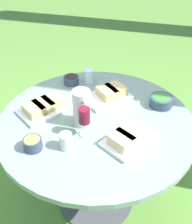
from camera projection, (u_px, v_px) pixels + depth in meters
name	position (u px, v px, depth m)	size (l,w,h in m)	color
ground_plane	(96.00, 198.00, 2.13)	(40.00, 40.00, 0.00)	#5B8C38
dining_table	(96.00, 137.00, 1.75)	(1.17, 1.17, 0.76)	#4C4C51
water_pitcher	(82.00, 108.00, 1.58)	(0.11, 0.10, 0.22)	silver
wine_glass	(84.00, 117.00, 1.49)	(0.06, 0.06, 0.18)	silver
platter_bread_main	(127.00, 139.00, 1.49)	(0.29, 0.34, 0.08)	white
platter_charcuterie	(110.00, 94.00, 1.83)	(0.26, 0.33, 0.08)	white
platter_sandwich_side	(44.00, 107.00, 1.72)	(0.29, 0.34, 0.07)	white
bowl_fries	(33.00, 143.00, 1.46)	(0.10, 0.10, 0.06)	#334256
bowl_salad	(161.00, 101.00, 1.77)	(0.14, 0.14, 0.06)	#334256
bowl_olives	(71.00, 80.00, 1.98)	(0.11, 0.11, 0.06)	#334256
cup_water_near	(66.00, 141.00, 1.46)	(0.07, 0.07, 0.09)	silver
cup_water_far	(89.00, 76.00, 1.98)	(0.07, 0.07, 0.10)	silver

